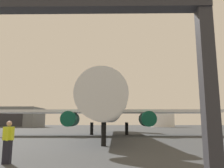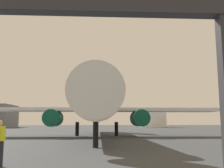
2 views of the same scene
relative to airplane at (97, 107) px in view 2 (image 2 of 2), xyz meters
The scene contains 3 objects.
ground_plane 13.67m from the airplane, 97.75° to the left, with size 220.00×220.00×0.00m, color #383A3D.
airplane is the anchor object (origin of this frame).
fuel_storage_tank 60.39m from the airplane, 71.99° to the left, with size 9.00×9.00×5.94m, color white.
Camera 2 is at (1.95, -3.91, 1.66)m, focal length 41.90 mm.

